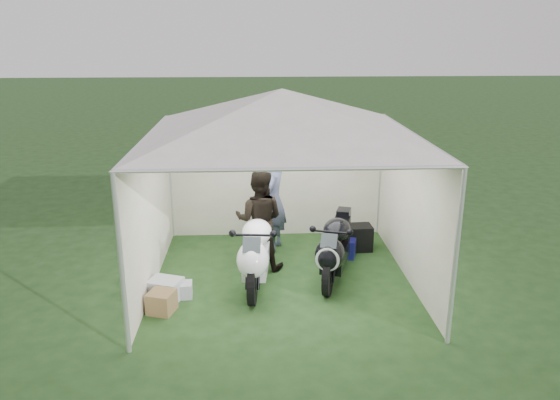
{
  "coord_description": "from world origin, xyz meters",
  "views": [
    {
      "loc": [
        -0.44,
        -7.97,
        3.8
      ],
      "look_at": [
        -0.01,
        0.35,
        1.2
      ],
      "focal_mm": 35.0,
      "sensor_mm": 36.0,
      "label": 1
    }
  ],
  "objects_px": {
    "canopy_tent": "(282,118)",
    "equipment_box": "(358,238)",
    "motorcycle_white": "(256,250)",
    "crate_2": "(182,290)",
    "motorcycle_black": "(335,247)",
    "crate_1": "(162,302)",
    "paddock_stand": "(343,248)",
    "person_dark_jacket": "(259,220)",
    "person_blue_jacket": "(273,201)",
    "crate_0": "(166,289)"
  },
  "relations": [
    {
      "from": "equipment_box",
      "to": "crate_1",
      "type": "relative_size",
      "value": 1.35
    },
    {
      "from": "motorcycle_black",
      "to": "person_dark_jacket",
      "type": "relative_size",
      "value": 1.15
    },
    {
      "from": "paddock_stand",
      "to": "crate_2",
      "type": "xyz_separation_m",
      "value": [
        -2.63,
        -1.38,
        -0.05
      ]
    },
    {
      "from": "motorcycle_white",
      "to": "canopy_tent",
      "type": "bearing_deg",
      "value": 36.91
    },
    {
      "from": "paddock_stand",
      "to": "equipment_box",
      "type": "distance_m",
      "value": 0.47
    },
    {
      "from": "motorcycle_white",
      "to": "crate_1",
      "type": "bearing_deg",
      "value": -143.63
    },
    {
      "from": "paddock_stand",
      "to": "person_blue_jacket",
      "type": "distance_m",
      "value": 1.47
    },
    {
      "from": "canopy_tent",
      "to": "motorcycle_black",
      "type": "xyz_separation_m",
      "value": [
        0.84,
        -0.08,
        -2.03
      ]
    },
    {
      "from": "motorcycle_white",
      "to": "person_dark_jacket",
      "type": "distance_m",
      "value": 0.72
    },
    {
      "from": "motorcycle_white",
      "to": "equipment_box",
      "type": "distance_m",
      "value": 2.32
    },
    {
      "from": "paddock_stand",
      "to": "motorcycle_black",
      "type": "bearing_deg",
      "value": -107.6
    },
    {
      "from": "paddock_stand",
      "to": "crate_0",
      "type": "distance_m",
      "value": 3.2
    },
    {
      "from": "person_dark_jacket",
      "to": "crate_1",
      "type": "xyz_separation_m",
      "value": [
        -1.4,
        -1.47,
        -0.68
      ]
    },
    {
      "from": "person_blue_jacket",
      "to": "equipment_box",
      "type": "xyz_separation_m",
      "value": [
        1.53,
        -0.1,
        -0.68
      ]
    },
    {
      "from": "equipment_box",
      "to": "crate_0",
      "type": "distance_m",
      "value": 3.64
    },
    {
      "from": "canopy_tent",
      "to": "crate_1",
      "type": "relative_size",
      "value": 16.55
    },
    {
      "from": "paddock_stand",
      "to": "person_dark_jacket",
      "type": "height_order",
      "value": "person_dark_jacket"
    },
    {
      "from": "motorcycle_white",
      "to": "motorcycle_black",
      "type": "relative_size",
      "value": 1.09
    },
    {
      "from": "canopy_tent",
      "to": "person_blue_jacket",
      "type": "bearing_deg",
      "value": 93.98
    },
    {
      "from": "person_blue_jacket",
      "to": "crate_2",
      "type": "bearing_deg",
      "value": -23.09
    },
    {
      "from": "motorcycle_white",
      "to": "crate_0",
      "type": "relative_size",
      "value": 4.53
    },
    {
      "from": "canopy_tent",
      "to": "motorcycle_white",
      "type": "height_order",
      "value": "canopy_tent"
    },
    {
      "from": "paddock_stand",
      "to": "crate_1",
      "type": "height_order",
      "value": "paddock_stand"
    },
    {
      "from": "motorcycle_black",
      "to": "crate_1",
      "type": "distance_m",
      "value": 2.79
    },
    {
      "from": "canopy_tent",
      "to": "equipment_box",
      "type": "xyz_separation_m",
      "value": [
        1.45,
        1.1,
        -2.34
      ]
    },
    {
      "from": "paddock_stand",
      "to": "crate_1",
      "type": "relative_size",
      "value": 1.27
    },
    {
      "from": "person_dark_jacket",
      "to": "crate_0",
      "type": "xyz_separation_m",
      "value": [
        -1.4,
        -1.07,
        -0.68
      ]
    },
    {
      "from": "paddock_stand",
      "to": "person_blue_jacket",
      "type": "bearing_deg",
      "value": 160.89
    },
    {
      "from": "crate_2",
      "to": "motorcycle_black",
      "type": "bearing_deg",
      "value": 12.43
    },
    {
      "from": "canopy_tent",
      "to": "crate_2",
      "type": "relative_size",
      "value": 18.53
    },
    {
      "from": "crate_2",
      "to": "equipment_box",
      "type": "bearing_deg",
      "value": 29.77
    },
    {
      "from": "person_dark_jacket",
      "to": "equipment_box",
      "type": "distance_m",
      "value": 2.01
    },
    {
      "from": "person_blue_jacket",
      "to": "crate_1",
      "type": "bearing_deg",
      "value": -21.08
    },
    {
      "from": "motorcycle_white",
      "to": "crate_2",
      "type": "relative_size",
      "value": 6.87
    },
    {
      "from": "paddock_stand",
      "to": "crate_1",
      "type": "bearing_deg",
      "value": -147.48
    },
    {
      "from": "motorcycle_white",
      "to": "crate_0",
      "type": "bearing_deg",
      "value": -157.61
    },
    {
      "from": "crate_1",
      "to": "crate_0",
      "type": "bearing_deg",
      "value": 90.0
    },
    {
      "from": "motorcycle_black",
      "to": "person_dark_jacket",
      "type": "bearing_deg",
      "value": 174.47
    },
    {
      "from": "motorcycle_black",
      "to": "crate_1",
      "type": "height_order",
      "value": "motorcycle_black"
    },
    {
      "from": "motorcycle_white",
      "to": "crate_0",
      "type": "height_order",
      "value": "motorcycle_white"
    },
    {
      "from": "equipment_box",
      "to": "crate_2",
      "type": "bearing_deg",
      "value": -150.23
    },
    {
      "from": "equipment_box",
      "to": "crate_0",
      "type": "xyz_separation_m",
      "value": [
        -3.2,
        -1.75,
        -0.08
      ]
    },
    {
      "from": "crate_1",
      "to": "motorcycle_black",
      "type": "bearing_deg",
      "value": 20.39
    },
    {
      "from": "person_blue_jacket",
      "to": "crate_2",
      "type": "distance_m",
      "value": 2.43
    },
    {
      "from": "crate_1",
      "to": "motorcycle_white",
      "type": "bearing_deg",
      "value": 30.67
    },
    {
      "from": "motorcycle_white",
      "to": "crate_1",
      "type": "distance_m",
      "value": 1.62
    },
    {
      "from": "person_blue_jacket",
      "to": "equipment_box",
      "type": "bearing_deg",
      "value": 102.02
    },
    {
      "from": "canopy_tent",
      "to": "crate_0",
      "type": "distance_m",
      "value": 3.06
    },
    {
      "from": "canopy_tent",
      "to": "crate_0",
      "type": "bearing_deg",
      "value": -159.64
    },
    {
      "from": "crate_2",
      "to": "paddock_stand",
      "type": "bearing_deg",
      "value": 27.7
    }
  ]
}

